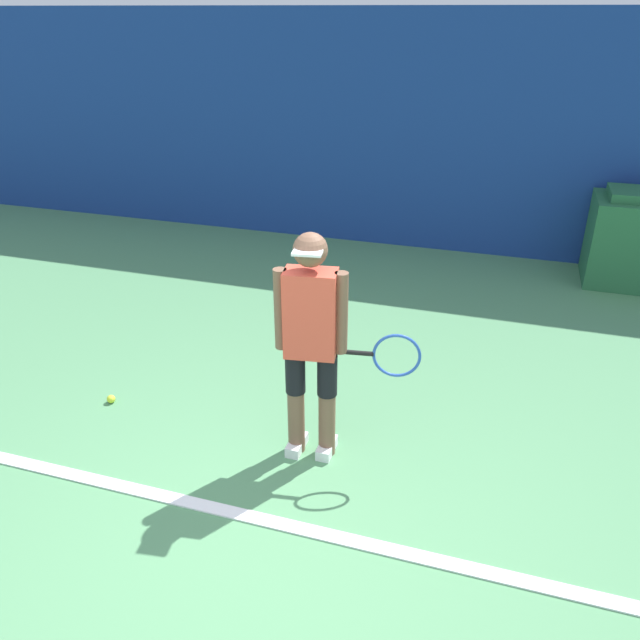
% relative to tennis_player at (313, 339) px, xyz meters
% --- Properties ---
extents(ground_plane, '(24.00, 24.00, 0.00)m').
position_rel_tennis_player_xyz_m(ground_plane, '(-0.05, -1.06, -0.92)').
color(ground_plane, '#518C5B').
extents(back_wall, '(24.00, 0.10, 2.91)m').
position_rel_tennis_player_xyz_m(back_wall, '(-0.05, 4.57, 0.54)').
color(back_wall, navy).
rests_on(back_wall, ground_plane).
extents(court_baseline, '(21.60, 0.10, 0.01)m').
position_rel_tennis_player_xyz_m(court_baseline, '(-0.05, -0.75, -0.91)').
color(court_baseline, white).
rests_on(court_baseline, ground_plane).
extents(tennis_player, '(0.96, 0.31, 1.65)m').
position_rel_tennis_player_xyz_m(tennis_player, '(0.00, 0.00, 0.00)').
color(tennis_player, brown).
rests_on(tennis_player, ground_plane).
extents(tennis_ball, '(0.07, 0.07, 0.07)m').
position_rel_tennis_player_xyz_m(tennis_ball, '(-1.76, 0.10, -0.88)').
color(tennis_ball, '#D1E533').
rests_on(tennis_ball, ground_plane).
extents(covered_chair, '(0.82, 0.80, 1.08)m').
position_rel_tennis_player_xyz_m(covered_chair, '(2.44, 4.07, -0.40)').
color(covered_chair, '#28663D').
rests_on(covered_chair, ground_plane).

